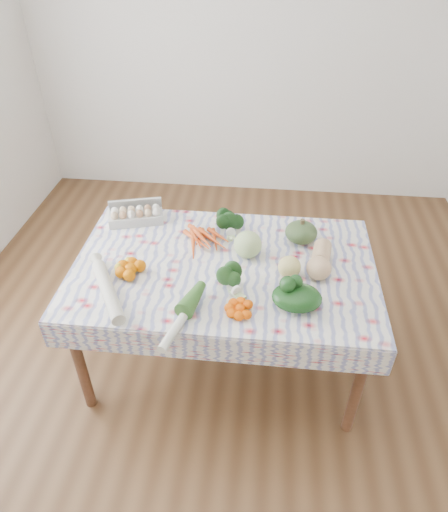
{
  "coord_description": "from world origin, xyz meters",
  "views": [
    {
      "loc": [
        0.21,
        -1.95,
        2.33
      ],
      "look_at": [
        0.0,
        0.0,
        0.82
      ],
      "focal_mm": 32.0,
      "sensor_mm": 36.0,
      "label": 1
    }
  ],
  "objects": [
    {
      "name": "cabbage",
      "position": [
        0.12,
        0.09,
        0.84
      ],
      "size": [
        0.2,
        0.2,
        0.16
      ],
      "primitive_type": "sphere",
      "rotation": [
        0.0,
        0.0,
        0.3
      ],
      "color": "#ACCB7E",
      "rests_on": "tablecloth"
    },
    {
      "name": "daikon",
      "position": [
        -0.55,
        -0.32,
        0.8
      ],
      "size": [
        0.3,
        0.45,
        0.07
      ],
      "primitive_type": "cylinder",
      "rotation": [
        1.57,
        0.0,
        0.53
      ],
      "color": "beige",
      "rests_on": "tablecloth"
    },
    {
      "name": "spinach_bag",
      "position": [
        0.39,
        -0.29,
        0.82
      ],
      "size": [
        0.29,
        0.25,
        0.11
      ],
      "primitive_type": "ellipsoid",
      "rotation": [
        0.0,
        0.0,
        -0.24
      ],
      "color": "black",
      "rests_on": "tablecloth"
    },
    {
      "name": "mandarin_cluster",
      "position": [
        0.12,
        -0.36,
        0.79
      ],
      "size": [
        0.18,
        0.18,
        0.05
      ],
      "primitive_type": "cube",
      "rotation": [
        0.0,
        0.0,
        -0.02
      ],
      "color": "#FF5C03",
      "rests_on": "tablecloth"
    },
    {
      "name": "wall_back",
      "position": [
        0.0,
        2.25,
        1.4
      ],
      "size": [
        4.0,
        0.04,
        2.8
      ],
      "primitive_type": "cube",
      "color": "silver",
      "rests_on": "ground"
    },
    {
      "name": "carrot_bunch",
      "position": [
        -0.12,
        0.18,
        0.78
      ],
      "size": [
        0.32,
        0.3,
        0.05
      ],
      "primitive_type": "cube",
      "rotation": [
        0.0,
        0.0,
        0.36
      ],
      "color": "#DD511A",
      "rests_on": "tablecloth"
    },
    {
      "name": "ground",
      "position": [
        0.0,
        0.0,
        0.0
      ],
      "size": [
        4.5,
        4.5,
        0.0
      ],
      "primitive_type": "plane",
      "color": "#51331B",
      "rests_on": "ground"
    },
    {
      "name": "kabocha_squash",
      "position": [
        0.42,
        0.27,
        0.82
      ],
      "size": [
        0.2,
        0.2,
        0.12
      ],
      "primitive_type": "ellipsoid",
      "rotation": [
        0.0,
        0.0,
        -0.1
      ],
      "color": "#3B542C",
      "rests_on": "tablecloth"
    },
    {
      "name": "butternut_squash",
      "position": [
        0.52,
        0.02,
        0.83
      ],
      "size": [
        0.18,
        0.3,
        0.13
      ],
      "primitive_type": "ellipsoid",
      "rotation": [
        0.0,
        0.0,
        -0.17
      ],
      "color": "tan",
      "rests_on": "tablecloth"
    },
    {
      "name": "broccoli",
      "position": [
        0.06,
        -0.21,
        0.81
      ],
      "size": [
        0.2,
        0.2,
        0.1
      ],
      "primitive_type": "ellipsoid",
      "rotation": [
        0.0,
        0.0,
        0.69
      ],
      "color": "#214E1D",
      "rests_on": "tablecloth"
    },
    {
      "name": "egg_carton",
      "position": [
        -0.59,
        0.36,
        0.81
      ],
      "size": [
        0.35,
        0.21,
        0.09
      ],
      "primitive_type": "cube",
      "rotation": [
        0.0,
        0.0,
        0.27
      ],
      "color": "#AEAEA8",
      "rests_on": "tablecloth"
    },
    {
      "name": "leek",
      "position": [
        -0.15,
        -0.45,
        0.79
      ],
      "size": [
        0.16,
        0.43,
        0.05
      ],
      "primitive_type": "cylinder",
      "rotation": [
        1.57,
        0.0,
        -0.27
      ],
      "color": "silver",
      "rests_on": "tablecloth"
    },
    {
      "name": "orange_cluster",
      "position": [
        -0.49,
        -0.13,
        0.8
      ],
      "size": [
        0.27,
        0.27,
        0.07
      ],
      "primitive_type": "cube",
      "rotation": [
        0.0,
        0.0,
        -0.4
      ],
      "color": "#D86500",
      "rests_on": "tablecloth"
    },
    {
      "name": "grapefruit",
      "position": [
        0.35,
        -0.06,
        0.82
      ],
      "size": [
        0.13,
        0.13,
        0.12
      ],
      "primitive_type": "sphere",
      "rotation": [
        0.0,
        0.0,
        0.12
      ],
      "color": "#D3C36D",
      "rests_on": "tablecloth"
    },
    {
      "name": "kale_bunch",
      "position": [
        0.0,
        0.3,
        0.83
      ],
      "size": [
        0.18,
        0.16,
        0.14
      ],
      "primitive_type": "ellipsoid",
      "rotation": [
        0.0,
        0.0,
        0.2
      ],
      "color": "#133412",
      "rests_on": "tablecloth"
    },
    {
      "name": "tablecloth",
      "position": [
        0.0,
        0.0,
        0.76
      ],
      "size": [
        1.66,
        1.06,
        0.01
      ],
      "primitive_type": "cube",
      "color": "white",
      "rests_on": "dining_table"
    },
    {
      "name": "dining_table",
      "position": [
        0.0,
        0.0,
        0.68
      ],
      "size": [
        1.6,
        1.0,
        0.75
      ],
      "color": "brown",
      "rests_on": "ground"
    }
  ]
}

